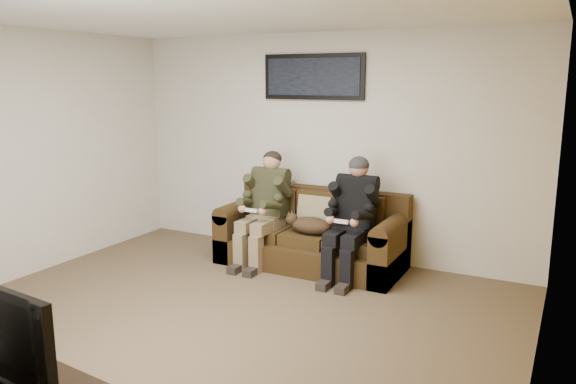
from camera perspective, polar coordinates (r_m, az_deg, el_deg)
The scene contains 14 objects.
floor at distance 5.04m, azimuth -7.26°, elevation -13.03°, with size 5.00×5.00×0.00m, color brown.
ceiling at distance 4.62m, azimuth -8.11°, elevation 17.82°, with size 5.00×5.00×0.00m, color silver.
wall_back at distance 6.60m, azimuth 3.63°, elevation 4.64°, with size 5.00×5.00×0.00m, color beige.
wall_left at distance 6.41m, azimuth -26.32°, elevation 3.28°, with size 4.50×4.50×0.00m, color beige.
wall_right at distance 3.83m, azimuth 24.68°, elevation -1.33°, with size 4.50×4.50×0.00m, color beige.
accent_wall_right at distance 3.83m, azimuth 24.53°, elevation -1.31°, with size 4.50×4.50×0.00m, color #BB8512.
sofa at distance 6.38m, azimuth 2.59°, elevation -4.59°, with size 2.06×0.89×0.84m.
throw_pillow at distance 6.35m, azimuth 2.76°, elevation -2.06°, with size 0.39×0.11×0.37m, color #90835E.
throw_blanket at distance 6.76m, azimuth -1.24°, elevation 0.89°, with size 0.42×0.21×0.07m, color gray.
person_left at distance 6.38m, azimuth -2.34°, elevation -1.01°, with size 0.51×0.87×1.27m.
person_right at distance 5.93m, azimuth 6.56°, elevation -1.98°, with size 0.51×0.86×1.28m.
cat at distance 6.14m, azimuth 2.19°, elevation -3.36°, with size 0.66×0.26×0.24m.
framed_poster at distance 6.58m, azimuth 2.58°, elevation 11.61°, with size 1.25×0.05×0.52m.
television at distance 3.42m, azimuth -26.21°, elevation -12.40°, with size 1.00×0.13×0.58m, color black.
Camera 1 is at (2.64, -3.75, 2.08)m, focal length 35.00 mm.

